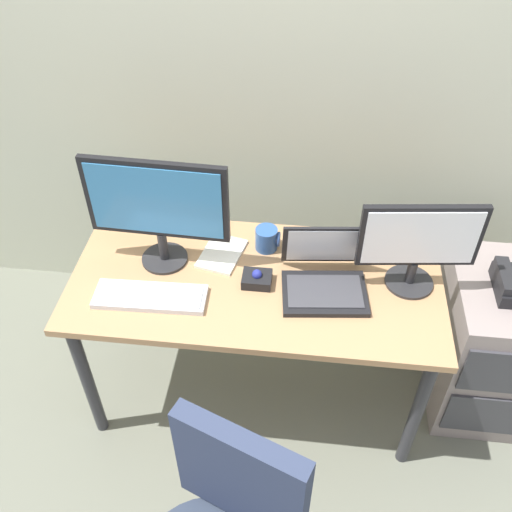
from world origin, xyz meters
TOP-DOWN VIEW (x-y plane):
  - ground_plane at (0.00, 0.00)m, footprint 8.00×8.00m
  - back_wall at (0.00, 0.69)m, footprint 6.00×0.10m
  - desk at (0.00, 0.00)m, footprint 1.41×0.67m
  - file_cabinet at (0.99, 0.10)m, footprint 0.42×0.53m
  - monitor_main at (-0.37, 0.07)m, footprint 0.53×0.18m
  - monitor_side at (0.57, 0.04)m, footprint 0.43×0.18m
  - keyboard at (-0.37, -0.14)m, footprint 0.41×0.15m
  - laptop at (0.25, -0.00)m, footprint 0.34×0.31m
  - trackball_mouse at (0.01, -0.02)m, footprint 0.11×0.09m
  - coffee_mug at (0.02, 0.18)m, footprint 0.10×0.09m
  - paper_notepad at (-0.15, 0.12)m, footprint 0.19×0.23m

SIDE VIEW (x-z plane):
  - ground_plane at x=0.00m, z-range 0.00..0.00m
  - file_cabinet at x=0.99m, z-range 0.00..0.68m
  - desk at x=0.00m, z-range 0.27..0.98m
  - paper_notepad at x=-0.15m, z-range 0.71..0.72m
  - keyboard at x=-0.37m, z-range 0.71..0.74m
  - trackball_mouse at x=0.01m, z-range 0.70..0.77m
  - coffee_mug at x=0.02m, z-range 0.71..0.81m
  - laptop at x=0.25m, z-range 0.65..0.88m
  - monitor_side at x=0.57m, z-range 0.74..1.10m
  - monitor_main at x=-0.37m, z-range 0.75..1.21m
  - back_wall at x=0.00m, z-range 0.00..2.80m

